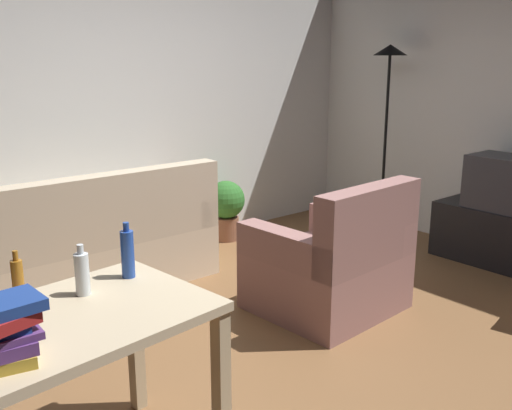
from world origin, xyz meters
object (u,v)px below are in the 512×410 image
at_px(torchiere_lamp, 388,88).
at_px(potted_plant, 226,206).
at_px(couch, 88,250).
at_px(tv, 508,183).
at_px(desk, 53,349).
at_px(bottle_amber, 18,281).
at_px(armchair, 333,266).
at_px(tv_stand, 502,237).
at_px(bottle_blue, 128,253).
at_px(bottle_clear, 82,273).

height_order(torchiere_lamp, potted_plant, torchiere_lamp).
bearing_deg(couch, tv, 149.08).
height_order(desk, bottle_amber, bottle_amber).
xyz_separation_m(torchiere_lamp, armchair, (-1.75, -0.95, -1.09)).
distance_m(tv_stand, potted_plant, 2.44).
distance_m(couch, tv, 3.38).
distance_m(desk, armchair, 2.20).
height_order(tv, potted_plant, tv).
bearing_deg(potted_plant, tv_stand, -56.52).
height_order(desk, bottle_blue, bottle_blue).
height_order(couch, bottle_amber, bottle_amber).
bearing_deg(bottle_amber, bottle_blue, -1.58).
bearing_deg(bottle_clear, bottle_amber, 163.50).
xyz_separation_m(couch, armchair, (1.13, -1.42, 0.01)).
height_order(potted_plant, bottle_blue, bottle_blue).
height_order(tv_stand, bottle_amber, bottle_amber).
bearing_deg(armchair, desk, 10.82).
xyz_separation_m(armchair, bottle_amber, (-2.14, -0.29, 0.54)).
bearing_deg(bottle_clear, desk, -140.60).
distance_m(tv_stand, desk, 3.89).
xyz_separation_m(couch, bottle_amber, (-1.02, -1.72, 0.55)).
height_order(tv_stand, tv, tv).
distance_m(potted_plant, bottle_clear, 3.17).
bearing_deg(potted_plant, tv, -56.45).
distance_m(desk, bottle_blue, 0.54).
xyz_separation_m(tv_stand, bottle_amber, (-3.89, 0.01, 0.62)).
height_order(armchair, bottle_blue, bottle_blue).
bearing_deg(tv_stand, desk, 93.36).
relative_size(desk, bottle_blue, 5.04).
distance_m(tv_stand, torchiere_lamp, 1.72).
height_order(torchiere_lamp, armchair, torchiere_lamp).
xyz_separation_m(torchiere_lamp, desk, (-3.86, -1.48, -0.76)).
relative_size(tv, bottle_blue, 2.39).
distance_m(torchiere_lamp, potted_plant, 1.90).
distance_m(bottle_clear, bottle_blue, 0.24).
distance_m(tv, bottle_clear, 3.67).
height_order(torchiere_lamp, bottle_blue, torchiere_lamp).
distance_m(torchiere_lamp, armchair, 2.27).
relative_size(tv_stand, bottle_amber, 4.94).
relative_size(armchair, bottle_blue, 3.76).
bearing_deg(tv_stand, bottle_amber, 89.88).
xyz_separation_m(bottle_clear, bottle_blue, (0.24, 0.06, 0.02)).
relative_size(bottle_clear, bottle_blue, 0.86).
distance_m(couch, tv_stand, 3.35).
relative_size(armchair, bottle_clear, 4.40).
xyz_separation_m(tv_stand, potted_plant, (-1.35, 2.04, 0.09)).
bearing_deg(desk, couch, 57.04).
bearing_deg(tv, torchiere_lamp, 0.16).
relative_size(potted_plant, bottle_amber, 2.56).
height_order(bottle_amber, bottle_blue, bottle_blue).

